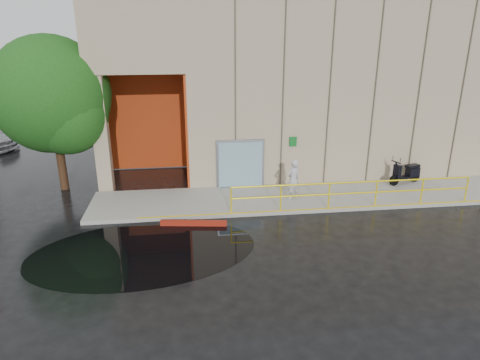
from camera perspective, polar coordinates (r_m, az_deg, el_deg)
The scene contains 9 objects.
ground at distance 13.57m, azimuth 2.36°, elevation -10.17°, with size 120.00×120.00×0.00m, color black.
sidewalk at distance 18.44m, azimuth 12.42°, elevation -2.06°, with size 20.00×3.00×0.15m, color gray.
building at distance 23.82m, azimuth 10.57°, elevation 13.19°, with size 20.00×10.17×8.00m.
guardrail at distance 17.14m, azimuth 14.81°, elevation -1.78°, with size 9.56×0.06×1.03m.
person at distance 17.37m, azimuth 7.12°, elevation 0.07°, with size 0.60×0.39×1.65m, color #B9B9BF.
scooter at distance 20.36m, azimuth 21.35°, elevation 1.61°, with size 1.77×1.05×1.33m.
red_curb at distance 15.60m, azimuth -6.21°, elevation -5.74°, with size 2.40×0.18×0.18m, color maroon.
puddle at distance 14.19m, azimuth -12.73°, elevation -9.25°, with size 7.23×4.45×0.01m, color black.
tree_near at distance 19.45m, azimuth -23.42°, elevation 9.82°, with size 4.82×4.82×6.56m.
Camera 1 is at (-2.00, -11.61, 6.74)m, focal length 32.00 mm.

